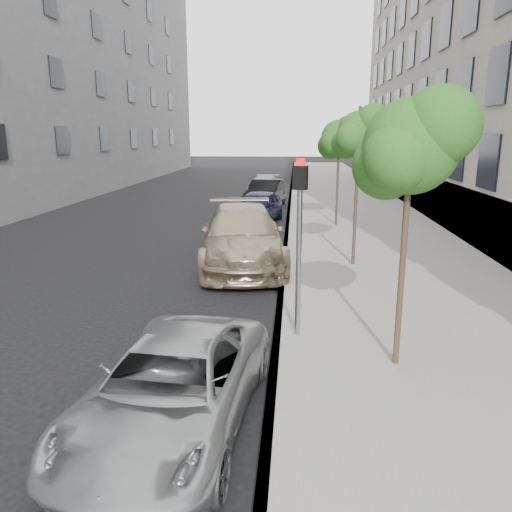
# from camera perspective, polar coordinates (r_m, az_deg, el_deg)

# --- Properties ---
(ground) EXTENTS (160.00, 160.00, 0.00)m
(ground) POSITION_cam_1_polar(r_m,az_deg,el_deg) (7.58, -7.69, -17.03)
(ground) COLOR black
(ground) RESTS_ON ground
(sidewalk) EXTENTS (6.40, 72.00, 0.14)m
(sidewalk) POSITION_cam_1_polar(r_m,az_deg,el_deg) (30.71, 9.82, 6.57)
(sidewalk) COLOR gray
(sidewalk) RESTS_ON ground
(curb) EXTENTS (0.15, 72.00, 0.14)m
(curb) POSITION_cam_1_polar(r_m,az_deg,el_deg) (30.58, 3.94, 6.70)
(curb) COLOR #9E9B93
(curb) RESTS_ON ground
(tree_near) EXTENTS (1.78, 1.58, 4.43)m
(tree_near) POSITION_cam_1_polar(r_m,az_deg,el_deg) (8.04, 17.49, 11.90)
(tree_near) COLOR #38281C
(tree_near) RESTS_ON sidewalk
(tree_mid) EXTENTS (1.56, 1.36, 4.52)m
(tree_mid) POSITION_cam_1_polar(r_m,az_deg,el_deg) (14.45, 11.82, 13.64)
(tree_mid) COLOR #38281C
(tree_mid) RESTS_ON sidewalk
(tree_far) EXTENTS (1.79, 1.59, 4.42)m
(tree_far) POSITION_cam_1_polar(r_m,az_deg,el_deg) (20.92, 9.57, 13.15)
(tree_far) COLOR #38281C
(tree_far) RESTS_ON sidewalk
(signal_pole) EXTENTS (0.28, 0.24, 3.30)m
(signal_pole) POSITION_cam_1_polar(r_m,az_deg,el_deg) (9.07, 4.97, 3.13)
(signal_pole) COLOR #939699
(signal_pole) RESTS_ON sidewalk
(minivan) EXTENTS (2.43, 4.56, 1.22)m
(minivan) POSITION_cam_1_polar(r_m,az_deg,el_deg) (6.90, -9.54, -14.59)
(minivan) COLOR #9DA0A1
(minivan) RESTS_ON ground
(suv) EXTENTS (3.20, 6.24, 1.73)m
(suv) POSITION_cam_1_polar(r_m,az_deg,el_deg) (14.97, -1.62, 2.28)
(suv) COLOR tan
(suv) RESTS_ON ground
(sedan_blue) EXTENTS (2.31, 4.43, 1.44)m
(sedan_blue) POSITION_cam_1_polar(r_m,az_deg,el_deg) (21.86, 0.21, 5.58)
(sedan_blue) COLOR black
(sedan_blue) RESTS_ON ground
(sedan_black) EXTENTS (2.18, 4.61, 1.46)m
(sedan_black) POSITION_cam_1_polar(r_m,az_deg,el_deg) (26.72, 1.11, 7.12)
(sedan_black) COLOR black
(sedan_black) RESTS_ON ground
(sedan_rear) EXTENTS (2.01, 4.39, 1.24)m
(sedan_rear) POSITION_cam_1_polar(r_m,az_deg,el_deg) (31.72, 0.94, 8.00)
(sedan_rear) COLOR #ABAEB4
(sedan_rear) RESTS_ON ground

